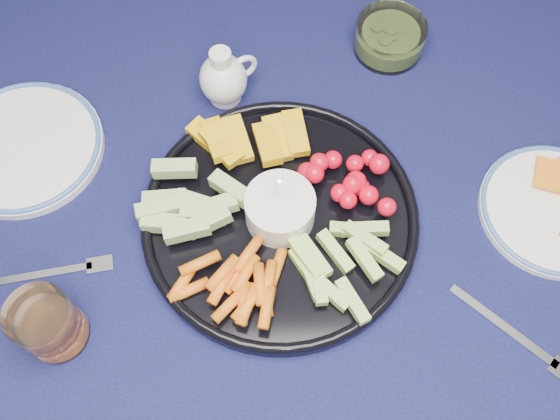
{
  "coord_description": "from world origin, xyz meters",
  "views": [
    {
      "loc": [
        0.01,
        -0.28,
        1.51
      ],
      "look_at": [
        0.03,
        0.08,
        0.78
      ],
      "focal_mm": 40.0,
      "sensor_mm": 36.0,
      "label": 1
    }
  ],
  "objects_px": {
    "creamer_pitcher": "(224,78)",
    "side_plate_extra": "(24,147)",
    "cheese_plate": "(555,209)",
    "crudite_platter": "(278,216)",
    "pickle_bowl": "(390,39)",
    "juice_tumbler": "(49,325)",
    "dining_table": "(265,299)"
  },
  "relations": [
    {
      "from": "creamer_pitcher",
      "to": "side_plate_extra",
      "type": "distance_m",
      "value": 0.3
    },
    {
      "from": "creamer_pitcher",
      "to": "cheese_plate",
      "type": "relative_size",
      "value": 0.48
    },
    {
      "from": "crudite_platter",
      "to": "side_plate_extra",
      "type": "xyz_separation_m",
      "value": [
        -0.36,
        0.13,
        -0.01
      ]
    },
    {
      "from": "pickle_bowl",
      "to": "side_plate_extra",
      "type": "relative_size",
      "value": 0.48
    },
    {
      "from": "juice_tumbler",
      "to": "side_plate_extra",
      "type": "relative_size",
      "value": 0.4
    },
    {
      "from": "pickle_bowl",
      "to": "juice_tumbler",
      "type": "xyz_separation_m",
      "value": [
        -0.47,
        -0.44,
        0.02
      ]
    },
    {
      "from": "pickle_bowl",
      "to": "side_plate_extra",
      "type": "xyz_separation_m",
      "value": [
        -0.54,
        -0.16,
        -0.01
      ]
    },
    {
      "from": "dining_table",
      "to": "juice_tumbler",
      "type": "height_order",
      "value": "juice_tumbler"
    },
    {
      "from": "side_plate_extra",
      "to": "juice_tumbler",
      "type": "bearing_deg",
      "value": -74.25
    },
    {
      "from": "crudite_platter",
      "to": "creamer_pitcher",
      "type": "bearing_deg",
      "value": 107.52
    },
    {
      "from": "pickle_bowl",
      "to": "juice_tumbler",
      "type": "bearing_deg",
      "value": -136.98
    },
    {
      "from": "dining_table",
      "to": "juice_tumbler",
      "type": "bearing_deg",
      "value": -166.43
    },
    {
      "from": "crudite_platter",
      "to": "creamer_pitcher",
      "type": "height_order",
      "value": "crudite_platter"
    },
    {
      "from": "pickle_bowl",
      "to": "juice_tumbler",
      "type": "distance_m",
      "value": 0.64
    },
    {
      "from": "side_plate_extra",
      "to": "cheese_plate",
      "type": "bearing_deg",
      "value": -10.51
    },
    {
      "from": "juice_tumbler",
      "to": "pickle_bowl",
      "type": "bearing_deg",
      "value": 43.02
    },
    {
      "from": "cheese_plate",
      "to": "side_plate_extra",
      "type": "relative_size",
      "value": 0.9
    },
    {
      "from": "cheese_plate",
      "to": "juice_tumbler",
      "type": "xyz_separation_m",
      "value": [
        -0.66,
        -0.14,
        0.03
      ]
    },
    {
      "from": "crudite_platter",
      "to": "pickle_bowl",
      "type": "distance_m",
      "value": 0.35
    },
    {
      "from": "dining_table",
      "to": "side_plate_extra",
      "type": "distance_m",
      "value": 0.41
    },
    {
      "from": "cheese_plate",
      "to": "crudite_platter",
      "type": "bearing_deg",
      "value": 179.58
    },
    {
      "from": "dining_table",
      "to": "cheese_plate",
      "type": "relative_size",
      "value": 8.27
    },
    {
      "from": "crudite_platter",
      "to": "juice_tumbler",
      "type": "height_order",
      "value": "crudite_platter"
    },
    {
      "from": "creamer_pitcher",
      "to": "juice_tumbler",
      "type": "xyz_separation_m",
      "value": [
        -0.21,
        -0.36,
        -0.0
      ]
    },
    {
      "from": "cheese_plate",
      "to": "juice_tumbler",
      "type": "height_order",
      "value": "juice_tumbler"
    },
    {
      "from": "juice_tumbler",
      "to": "creamer_pitcher",
      "type": "bearing_deg",
      "value": 59.27
    },
    {
      "from": "pickle_bowl",
      "to": "cheese_plate",
      "type": "xyz_separation_m",
      "value": [
        0.19,
        -0.3,
        -0.01
      ]
    },
    {
      "from": "side_plate_extra",
      "to": "pickle_bowl",
      "type": "bearing_deg",
      "value": 16.56
    },
    {
      "from": "creamer_pitcher",
      "to": "juice_tumbler",
      "type": "height_order",
      "value": "creamer_pitcher"
    },
    {
      "from": "crudite_platter",
      "to": "juice_tumbler",
      "type": "xyz_separation_m",
      "value": [
        -0.28,
        -0.14,
        0.02
      ]
    },
    {
      "from": "dining_table",
      "to": "creamer_pitcher",
      "type": "height_order",
      "value": "creamer_pitcher"
    },
    {
      "from": "crudite_platter",
      "to": "creamer_pitcher",
      "type": "distance_m",
      "value": 0.23
    }
  ]
}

